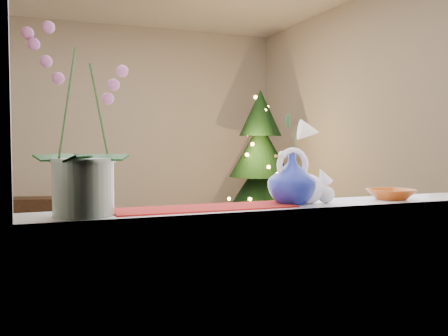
# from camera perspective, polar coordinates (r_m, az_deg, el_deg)

# --- Properties ---
(ground) EXTENTS (5.00, 5.00, 0.00)m
(ground) POSITION_cam_1_polar(r_m,az_deg,el_deg) (4.42, -7.65, -12.41)
(ground) COLOR #362416
(ground) RESTS_ON ground
(wall_back) EXTENTS (4.50, 0.10, 2.70)m
(wall_back) POSITION_cam_1_polar(r_m,az_deg,el_deg) (6.72, -12.77, 4.44)
(wall_back) COLOR #BBB2A4
(wall_back) RESTS_ON ground
(wall_front) EXTENTS (4.50, 0.10, 2.70)m
(wall_front) POSITION_cam_1_polar(r_m,az_deg,el_deg) (1.93, 9.99, 8.22)
(wall_front) COLOR #BBB2A4
(wall_front) RESTS_ON ground
(wall_right) EXTENTS (0.10, 5.00, 2.70)m
(wall_right) POSITION_cam_1_polar(r_m,az_deg,el_deg) (5.27, 16.85, 4.80)
(wall_right) COLOR #BBB2A4
(wall_right) RESTS_ON ground
(window_apron) EXTENTS (2.20, 0.08, 0.88)m
(window_apron) POSITION_cam_1_polar(r_m,az_deg,el_deg) (2.09, 9.16, -17.56)
(window_apron) COLOR white
(window_apron) RESTS_ON ground
(windowsill) EXTENTS (2.20, 0.26, 0.04)m
(windowsill) POSITION_cam_1_polar(r_m,az_deg,el_deg) (2.05, 7.99, -4.66)
(windowsill) COLOR white
(windowsill) RESTS_ON window_apron
(window_frame) EXTENTS (2.22, 0.06, 1.60)m
(window_frame) POSITION_cam_1_polar(r_m,az_deg,el_deg) (2.02, 9.62, 18.09)
(window_frame) COLOR white
(window_frame) RESTS_ON windowsill
(runner) EXTENTS (0.70, 0.20, 0.01)m
(runner) POSITION_cam_1_polar(r_m,az_deg,el_deg) (1.90, -2.11, -4.57)
(runner) COLOR maroon
(runner) RESTS_ON windowsill
(orchid_pot) EXTENTS (0.26, 0.26, 0.65)m
(orchid_pot) POSITION_cam_1_polar(r_m,az_deg,el_deg) (1.77, -15.89, 5.27)
(orchid_pot) COLOR beige
(orchid_pot) RESTS_ON windowsill
(swan) EXTENTS (0.28, 0.20, 0.22)m
(swan) POSITION_cam_1_polar(r_m,az_deg,el_deg) (2.07, 9.13, -1.05)
(swan) COLOR white
(swan) RESTS_ON windowsill
(blue_vase) EXTENTS (0.23, 0.23, 0.24)m
(blue_vase) POSITION_cam_1_polar(r_m,az_deg,el_deg) (2.04, 7.76, -0.82)
(blue_vase) COLOR navy
(blue_vase) RESTS_ON windowsill
(lily) EXTENTS (0.13, 0.07, 0.18)m
(lily) POSITION_cam_1_polar(r_m,az_deg,el_deg) (2.04, 7.80, 4.95)
(lily) COLOR white
(lily) RESTS_ON blue_vase
(paperweight) EXTENTS (0.09, 0.09, 0.07)m
(paperweight) POSITION_cam_1_polar(r_m,az_deg,el_deg) (2.10, 11.56, -3.01)
(paperweight) COLOR silver
(paperweight) RESTS_ON windowsill
(amber_dish) EXTENTS (0.16, 0.16, 0.04)m
(amber_dish) POSITION_cam_1_polar(r_m,az_deg,el_deg) (2.31, 18.54, -2.94)
(amber_dish) COLOR #A94511
(amber_dish) RESTS_ON windowsill
(xmas_tree) EXTENTS (1.11, 1.11, 1.79)m
(xmas_tree) POSITION_cam_1_polar(r_m,az_deg,el_deg) (6.00, 4.16, 0.36)
(xmas_tree) COLOR black
(xmas_tree) RESTS_ON ground
(side_table) EXTENTS (0.76, 0.50, 0.52)m
(side_table) POSITION_cam_1_polar(r_m,az_deg,el_deg) (6.27, -21.77, -5.57)
(side_table) COLOR black
(side_table) RESTS_ON ground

